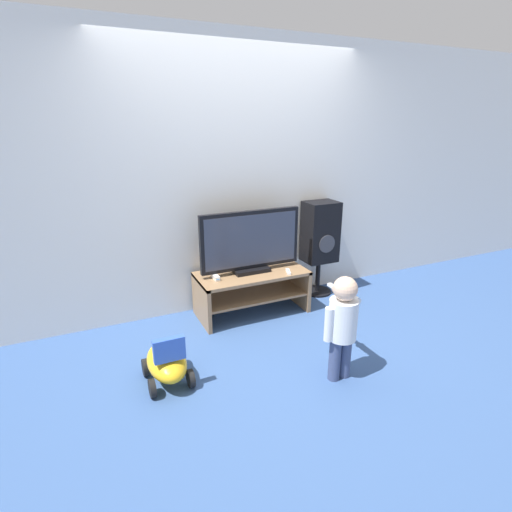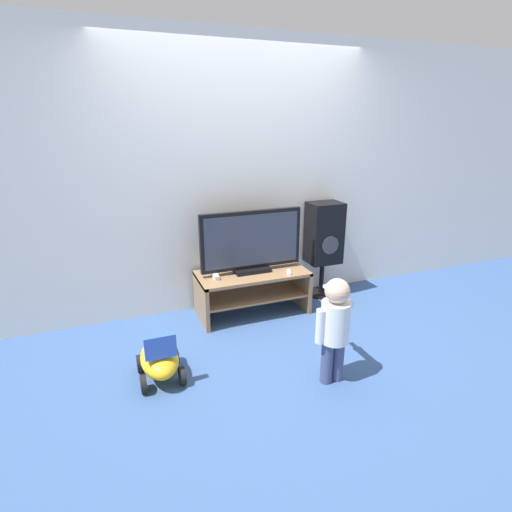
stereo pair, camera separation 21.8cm
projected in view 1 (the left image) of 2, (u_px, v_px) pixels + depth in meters
ground_plane at (263, 323)px, 3.79m from camera, size 16.00×16.00×0.00m
wall_back at (238, 177)px, 3.86m from camera, size 10.00×0.06×2.60m
tv_stand at (252, 286)px, 3.91m from camera, size 1.07×0.50×0.43m
television at (251, 242)px, 3.79m from camera, size 1.00×0.20×0.60m
game_console at (215, 277)px, 3.70m from camera, size 0.04×0.16×0.04m
remote_primary at (288, 272)px, 3.84m from camera, size 0.08×0.13×0.03m
child at (342, 320)px, 2.84m from camera, size 0.31×0.46×0.81m
speaker_tower at (320, 234)px, 4.25m from camera, size 0.34×0.31×1.02m
ride_on_toy at (167, 362)px, 2.89m from camera, size 0.31×0.49×0.42m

